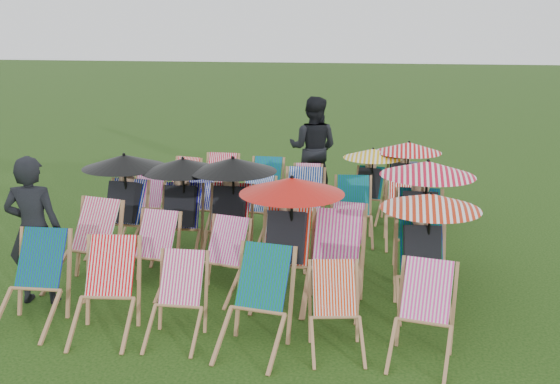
% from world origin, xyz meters
% --- Properties ---
extents(ground, '(100.00, 100.00, 0.00)m').
position_xyz_m(ground, '(0.00, 0.00, 0.00)').
color(ground, black).
rests_on(ground, ground).
extents(deckchair_0, '(0.69, 0.93, 0.97)m').
position_xyz_m(deckchair_0, '(-2.04, -2.22, 0.48)').
color(deckchair_0, '#A6764D').
rests_on(deckchair_0, ground).
extents(deckchair_1, '(0.74, 0.95, 0.95)m').
position_xyz_m(deckchair_1, '(-1.17, -2.27, 0.48)').
color(deckchair_1, '#A6764D').
rests_on(deckchair_1, ground).
extents(deckchair_2, '(0.59, 0.80, 0.84)m').
position_xyz_m(deckchair_2, '(-0.41, -2.24, 0.42)').
color(deckchair_2, '#A6764D').
rests_on(deckchair_2, ground).
extents(deckchair_3, '(0.75, 0.97, 0.97)m').
position_xyz_m(deckchair_3, '(0.43, -2.31, 0.49)').
color(deckchair_3, '#A6764D').
rests_on(deckchair_3, ground).
extents(deckchair_4, '(0.69, 0.85, 0.82)m').
position_xyz_m(deckchair_4, '(1.22, -2.19, 0.41)').
color(deckchair_4, '#A6764D').
rests_on(deckchair_4, ground).
extents(deckchair_5, '(0.72, 0.90, 0.89)m').
position_xyz_m(deckchair_5, '(2.05, -2.21, 0.45)').
color(deckchair_5, '#A6764D').
rests_on(deckchair_5, ground).
extents(deckchair_6, '(0.83, 1.04, 1.02)m').
position_xyz_m(deckchair_6, '(-2.00, -1.13, 0.51)').
color(deckchair_6, '#A6764D').
rests_on(deckchair_6, ground).
extents(deckchair_7, '(0.66, 0.87, 0.89)m').
position_xyz_m(deckchair_7, '(-1.18, -1.06, 0.45)').
color(deckchair_7, '#A6764D').
rests_on(deckchair_7, ground).
extents(deckchair_8, '(0.73, 0.90, 0.87)m').
position_xyz_m(deckchair_8, '(-0.29, -1.07, 0.44)').
color(deckchair_8, '#A6764D').
rests_on(deckchair_8, ground).
extents(deckchair_9, '(1.22, 1.27, 1.45)m').
position_xyz_m(deckchair_9, '(0.52, -1.06, 0.77)').
color(deckchair_9, '#A6764D').
rests_on(deckchair_9, ground).
extents(deckchair_10, '(0.70, 0.97, 1.03)m').
position_xyz_m(deckchair_10, '(1.10, -1.14, 0.51)').
color(deckchair_10, '#A6764D').
rests_on(deckchair_10, ground).
extents(deckchair_11, '(1.12, 1.19, 1.33)m').
position_xyz_m(deckchair_11, '(2.11, -1.04, 0.70)').
color(deckchair_11, '#A6764D').
rests_on(deckchair_11, ground).
extents(deckchair_12, '(1.17, 1.23, 1.39)m').
position_xyz_m(deckchair_12, '(-2.07, 0.13, 0.73)').
color(deckchair_12, '#A6764D').
rests_on(deckchair_12, ground).
extents(deckchair_13, '(1.16, 1.24, 1.38)m').
position_xyz_m(deckchair_13, '(-1.18, 0.10, 0.73)').
color(deckchair_13, '#A6764D').
rests_on(deckchair_13, ground).
extents(deckchair_14, '(1.19, 1.26, 1.42)m').
position_xyz_m(deckchair_14, '(-0.46, 0.07, 0.75)').
color(deckchair_14, '#A6764D').
rests_on(deckchair_14, ground).
extents(deckchair_15, '(0.63, 0.84, 0.87)m').
position_xyz_m(deckchair_15, '(0.36, 0.09, 0.44)').
color(deckchair_15, '#A6764D').
rests_on(deckchair_15, ground).
extents(deckchair_16, '(0.59, 0.79, 0.82)m').
position_xyz_m(deckchair_16, '(1.12, 0.03, 0.41)').
color(deckchair_16, '#A6764D').
rests_on(deckchair_16, ground).
extents(deckchair_17, '(1.23, 1.28, 1.46)m').
position_xyz_m(deckchair_17, '(2.11, 0.13, 0.77)').
color(deckchair_17, '#A6764D').
rests_on(deckchair_17, ground).
extents(deckchair_18, '(0.61, 0.81, 0.85)m').
position_xyz_m(deckchair_18, '(-2.12, 1.12, 0.43)').
color(deckchair_18, '#A6764D').
rests_on(deckchair_18, ground).
extents(deckchair_19, '(0.57, 0.79, 0.84)m').
position_xyz_m(deckchair_19, '(-1.31, 1.17, 0.42)').
color(deckchair_19, '#A6764D').
rests_on(deckchair_19, ground).
extents(deckchair_20, '(0.70, 0.89, 0.88)m').
position_xyz_m(deckchair_20, '(-0.39, 1.16, 0.44)').
color(deckchair_20, '#A6764D').
rests_on(deckchair_20, ground).
extents(deckchair_21, '(0.71, 0.96, 1.01)m').
position_xyz_m(deckchair_21, '(0.40, 1.17, 0.51)').
color(deckchair_21, '#A6764D').
rests_on(deckchair_21, ground).
extents(deckchair_22, '(0.70, 0.91, 0.92)m').
position_xyz_m(deckchair_22, '(1.17, 1.18, 0.46)').
color(deckchair_22, '#A6764D').
rests_on(deckchair_22, ground).
extents(deckchair_23, '(0.71, 0.96, 1.00)m').
position_xyz_m(deckchair_23, '(1.95, 1.19, 0.50)').
color(deckchair_23, '#A6764D').
rests_on(deckchair_23, ground).
extents(deckchair_24, '(0.71, 0.88, 0.86)m').
position_xyz_m(deckchair_24, '(-1.99, 2.38, 0.43)').
color(deckchair_24, '#A6764D').
rests_on(deckchair_24, ground).
extents(deckchair_25, '(0.66, 0.91, 0.97)m').
position_xyz_m(deckchair_25, '(-1.25, 2.29, 0.48)').
color(deckchair_25, '#A6764D').
rests_on(deckchair_25, ground).
extents(deckchair_26, '(0.62, 0.86, 0.93)m').
position_xyz_m(deckchair_26, '(-0.44, 2.29, 0.46)').
color(deckchair_26, '#A6764D').
rests_on(deckchair_26, ground).
extents(deckchair_27, '(0.59, 0.79, 0.83)m').
position_xyz_m(deckchair_27, '(0.28, 2.38, 0.41)').
color(deckchair_27, '#A6764D').
rests_on(deckchair_27, ground).
extents(deckchair_28, '(0.99, 1.06, 1.18)m').
position_xyz_m(deckchair_28, '(1.33, 2.38, 0.62)').
color(deckchair_28, '#A6764D').
rests_on(deckchair_28, ground).
extents(deckchair_29, '(1.08, 1.13, 1.28)m').
position_xyz_m(deckchair_29, '(1.92, 2.47, 0.68)').
color(deckchair_29, '#A6764D').
rests_on(deckchair_29, ground).
extents(person_left, '(0.70, 0.52, 1.75)m').
position_xyz_m(person_left, '(-2.30, -1.66, 0.87)').
color(person_left, black).
rests_on(person_left, ground).
extents(person_rear, '(1.01, 0.83, 1.92)m').
position_xyz_m(person_rear, '(0.25, 3.44, 0.96)').
color(person_rear, black).
rests_on(person_rear, ground).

